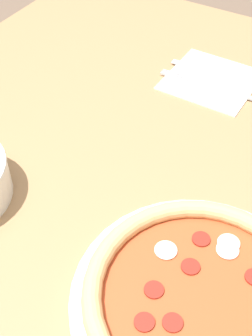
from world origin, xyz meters
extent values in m
cube|color=#99724C|center=(0.00, 0.00, 0.74)|extent=(1.40, 0.93, 0.03)
cylinder|color=olive|center=(0.63, 0.40, 0.36)|extent=(0.06, 0.06, 0.72)
cylinder|color=white|center=(-0.07, -0.25, 0.76)|extent=(0.34, 0.34, 0.01)
torus|color=tan|center=(-0.07, -0.25, 0.78)|extent=(0.30, 0.30, 0.03)
cylinder|color=#B74723|center=(-0.07, -0.25, 0.77)|extent=(0.27, 0.27, 0.01)
cylinder|color=maroon|center=(-0.14, -0.21, 0.77)|extent=(0.03, 0.03, 0.00)
cylinder|color=maroon|center=(-0.12, -0.24, 0.77)|extent=(0.03, 0.03, 0.00)
cylinder|color=maroon|center=(-0.04, -0.22, 0.77)|extent=(0.03, 0.03, 0.00)
cylinder|color=maroon|center=(0.01, -0.22, 0.77)|extent=(0.03, 0.03, 0.00)
cylinder|color=maroon|center=(-0.09, -0.20, 0.77)|extent=(0.03, 0.03, 0.00)
ellipsoid|color=silver|center=(0.02, -0.25, 0.77)|extent=(0.03, 0.03, 0.01)
ellipsoid|color=silver|center=(-0.03, -0.18, 0.77)|extent=(0.03, 0.03, 0.01)
ellipsoid|color=silver|center=(0.01, -0.26, 0.77)|extent=(0.03, 0.03, 0.01)
cube|color=white|center=(0.40, -0.07, 0.75)|extent=(0.18, 0.18, 0.00)
cube|color=silver|center=(0.37, -0.10, 0.76)|extent=(0.01, 0.14, 0.00)
cube|color=silver|center=(0.38, 0.00, 0.76)|extent=(0.00, 0.06, 0.00)
cube|color=silver|center=(0.37, 0.00, 0.76)|extent=(0.00, 0.06, 0.00)
cube|color=silver|center=(0.37, 0.00, 0.76)|extent=(0.00, 0.06, 0.00)
cube|color=silver|center=(0.36, 0.00, 0.76)|extent=(0.00, 0.06, 0.00)
cube|color=silver|center=(0.42, -0.13, 0.76)|extent=(0.01, 0.08, 0.01)
cube|color=silver|center=(0.42, -0.03, 0.76)|extent=(0.02, 0.12, 0.00)
camera|label=1|loc=(-0.38, -0.32, 1.31)|focal=50.00mm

